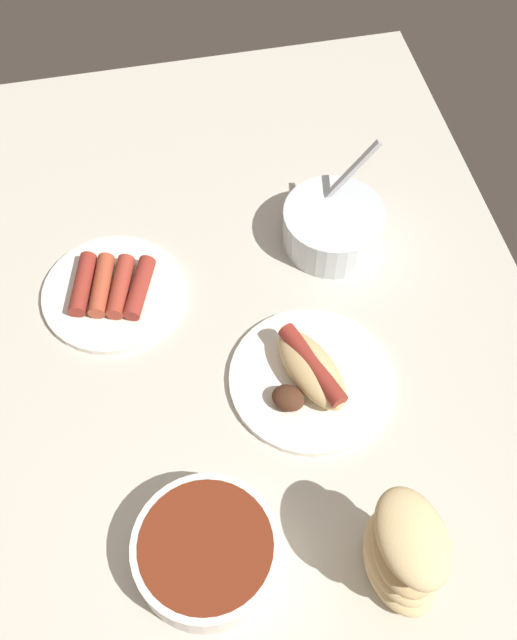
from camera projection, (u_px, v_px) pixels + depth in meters
ground_plane at (225, 339)px, 104.90cm from camera, size 120.00×90.00×3.00cm
plate_sausages at (112, 290)px, 106.27cm from camera, size 20.54×20.54×3.50cm
bread_stack at (404, 553)px, 80.03cm from camera, size 12.61×9.10×14.40cm
bowl_chili at (207, 551)px, 84.45cm from camera, size 17.17×17.17×5.18cm
bowl_coleslaw at (333, 225)px, 109.78cm from camera, size 15.11×15.11×15.95cm
plate_hotdog_assembled at (310, 375)px, 97.90cm from camera, size 22.11×22.11×5.61cm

